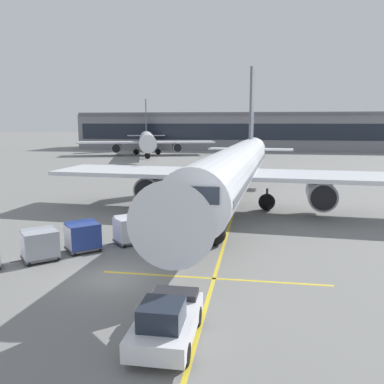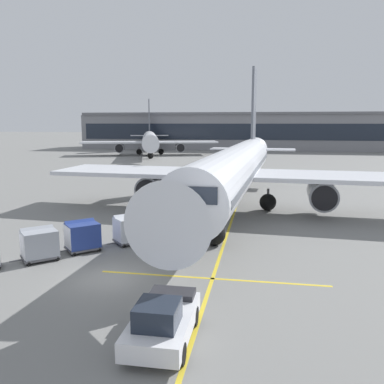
% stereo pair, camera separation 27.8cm
% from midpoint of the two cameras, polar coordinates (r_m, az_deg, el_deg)
% --- Properties ---
extents(ground_plane, '(600.00, 600.00, 0.00)m').
position_cam_midpoint_polar(ground_plane, '(22.03, -11.13, -11.73)').
color(ground_plane, slate).
extents(parked_airplane, '(33.69, 43.65, 14.77)m').
position_cam_midpoint_polar(parked_airplane, '(36.82, 6.37, 3.22)').
color(parked_airplane, silver).
rests_on(parked_airplane, ground).
extents(belt_loader, '(4.81, 4.51, 2.92)m').
position_cam_midpoint_polar(belt_loader, '(29.74, -2.52, -4.16)').
color(belt_loader, silver).
rests_on(belt_loader, ground).
extents(baggage_cart_lead, '(2.56, 2.53, 1.91)m').
position_cam_midpoint_polar(baggage_cart_lead, '(27.51, -8.39, -5.09)').
color(baggage_cart_lead, '#515156').
rests_on(baggage_cart_lead, ground).
extents(baggage_cart_second, '(2.56, 2.53, 1.91)m').
position_cam_midpoint_polar(baggage_cart_second, '(26.51, -14.83, -5.89)').
color(baggage_cart_second, '#515156').
rests_on(baggage_cart_second, ground).
extents(baggage_cart_third, '(2.56, 2.53, 1.91)m').
position_cam_midpoint_polar(baggage_cart_third, '(25.55, -20.31, -6.77)').
color(baggage_cart_third, '#515156').
rests_on(baggage_cart_third, ground).
extents(pushback_tug, '(2.14, 4.41, 1.83)m').
position_cam_midpoint_polar(pushback_tug, '(15.63, -3.61, -17.58)').
color(pushback_tug, silver).
rests_on(pushback_tug, ground).
extents(ground_crew_by_loader, '(0.57, 0.29, 1.74)m').
position_cam_midpoint_polar(ground_crew_by_loader, '(27.07, -8.42, -5.34)').
color(ground_crew_by_loader, '#333847').
rests_on(ground_crew_by_loader, ground).
extents(ground_crew_by_carts, '(0.51, 0.40, 1.74)m').
position_cam_midpoint_polar(ground_crew_by_carts, '(26.93, -3.10, -5.34)').
color(ground_crew_by_carts, black).
rests_on(ground_crew_by_carts, ground).
extents(ground_crew_marshaller, '(0.51, 0.40, 1.74)m').
position_cam_midpoint_polar(ground_crew_marshaller, '(28.04, -9.00, -4.83)').
color(ground_crew_marshaller, '#514C42').
rests_on(ground_crew_marshaller, ground).
extents(safety_cone_engine_keepout, '(0.63, 0.63, 0.71)m').
position_cam_midpoint_polar(safety_cone_engine_keepout, '(36.34, -6.32, -2.47)').
color(safety_cone_engine_keepout, black).
rests_on(safety_cone_engine_keepout, ground).
extents(safety_cone_wingtip, '(0.52, 0.52, 0.60)m').
position_cam_midpoint_polar(safety_cone_wingtip, '(38.77, -5.73, -1.77)').
color(safety_cone_wingtip, black).
rests_on(safety_cone_wingtip, ground).
extents(safety_cone_nose_mark, '(0.64, 0.64, 0.72)m').
position_cam_midpoint_polar(safety_cone_nose_mark, '(37.86, -2.29, -1.91)').
color(safety_cone_nose_mark, black).
rests_on(safety_cone_nose_mark, ground).
extents(apron_guidance_line_lead_in, '(0.20, 110.00, 0.01)m').
position_cam_midpoint_polar(apron_guidance_line_lead_in, '(36.70, 6.14, -2.89)').
color(apron_guidance_line_lead_in, yellow).
rests_on(apron_guidance_line_lead_in, ground).
extents(apron_guidance_line_stop_bar, '(12.00, 0.20, 0.01)m').
position_cam_midpoint_polar(apron_guidance_line_stop_bar, '(21.58, 3.20, -12.01)').
color(apron_guidance_line_stop_bar, yellow).
rests_on(apron_guidance_line_stop_bar, ground).
extents(terminal_building, '(96.63, 17.10, 10.85)m').
position_cam_midpoint_polar(terminal_building, '(125.88, 7.16, 8.48)').
color(terminal_building, gray).
rests_on(terminal_building, ground).
extents(distant_airplane, '(33.73, 42.12, 14.46)m').
position_cam_midpoint_polar(distant_airplane, '(101.76, -5.84, 7.23)').
color(distant_airplane, silver).
rests_on(distant_airplane, ground).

